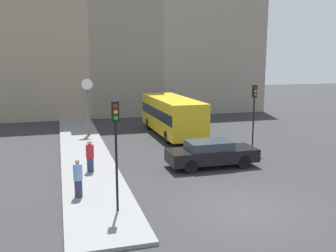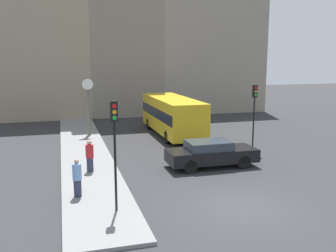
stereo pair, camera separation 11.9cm
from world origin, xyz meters
name	(u,v)px [view 1 (the left image)]	position (x,y,z in m)	size (l,w,h in m)	color
ground_plane	(243,208)	(0.00, 0.00, 0.00)	(120.00, 120.00, 0.00)	#2D2D30
sidewalk_corner	(83,147)	(-5.35, 11.86, 0.07)	(2.82, 27.73, 0.14)	gray
building_row	(118,38)	(-0.71, 25.83, 7.73)	(29.21, 5.00, 18.92)	gray
sedan_car	(211,153)	(0.96, 5.52, 0.74)	(4.79, 1.80, 1.42)	black
bus_distant	(172,114)	(1.37, 14.17, 1.61)	(2.57, 8.86, 2.81)	gold
traffic_light_near	(116,134)	(-4.80, 0.74, 3.07)	(0.26, 0.24, 4.11)	black
traffic_light_far	(254,104)	(4.75, 7.95, 2.94)	(0.26, 0.24, 4.13)	black
street_clock	(88,105)	(-4.70, 15.23, 2.34)	(0.87, 0.32, 4.16)	#666056
pedestrian_red_top	(90,156)	(-5.36, 5.97, 0.94)	(0.39, 0.39, 1.61)	#2D334C
pedestrian_blue_stripe	(78,178)	(-6.11, 2.61, 0.93)	(0.37, 0.37, 1.59)	#2D334C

